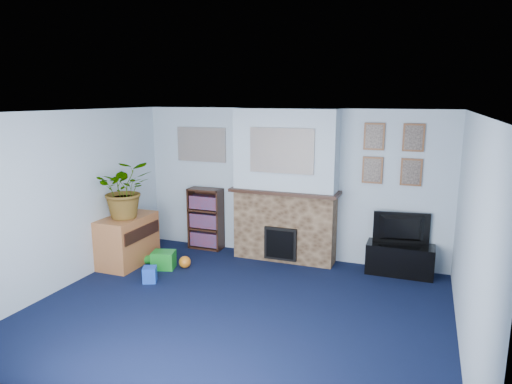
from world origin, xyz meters
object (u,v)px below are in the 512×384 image
at_px(tv_stand, 400,259).
at_px(television, 402,229).
at_px(bookshelf, 206,220).
at_px(sideboard, 128,242).

height_order(tv_stand, television, television).
bearing_deg(bookshelf, sideboard, -125.97).
relative_size(tv_stand, bookshelf, 0.91).
bearing_deg(tv_stand, sideboard, -165.53).
xyz_separation_m(tv_stand, television, (0.00, 0.02, 0.46)).
bearing_deg(television, bookshelf, -9.86).
distance_m(tv_stand, television, 0.46).
bearing_deg(tv_stand, bookshelf, 178.64).
height_order(tv_stand, bookshelf, bookshelf).
relative_size(television, bookshelf, 0.77).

